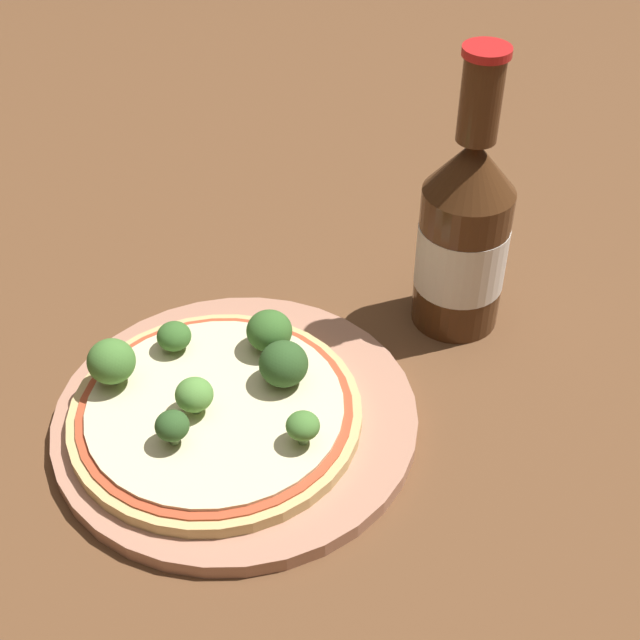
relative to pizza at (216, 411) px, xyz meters
name	(u,v)px	position (x,y,z in m)	size (l,w,h in m)	color
ground_plane	(224,402)	(-0.01, 0.03, -0.02)	(3.00, 3.00, 0.00)	brown
plate	(236,417)	(0.01, 0.01, -0.01)	(0.26, 0.26, 0.01)	tan
pizza	(216,411)	(0.00, 0.00, 0.00)	(0.21, 0.21, 0.01)	tan
broccoli_floret_0	(111,362)	(-0.08, 0.00, 0.03)	(0.03, 0.03, 0.04)	#6B8E51
broccoli_floret_1	(172,426)	(-0.01, -0.04, 0.02)	(0.02, 0.02, 0.03)	#6B8E51
broccoli_floret_2	(269,331)	(0.02, 0.07, 0.02)	(0.03, 0.03, 0.03)	#6B8E51
broccoli_floret_3	(174,336)	(-0.05, 0.05, 0.02)	(0.03, 0.03, 0.02)	#6B8E51
broccoli_floret_4	(284,364)	(0.04, 0.04, 0.02)	(0.04, 0.04, 0.03)	#6B8E51
broccoli_floret_5	(194,395)	(-0.01, -0.01, 0.02)	(0.03, 0.03, 0.03)	#6B8E51
broccoli_floret_6	(303,426)	(0.07, -0.02, 0.02)	(0.02, 0.02, 0.02)	#6B8E51
beer_bottle	(464,233)	(0.14, 0.17, 0.07)	(0.07, 0.07, 0.23)	#472814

